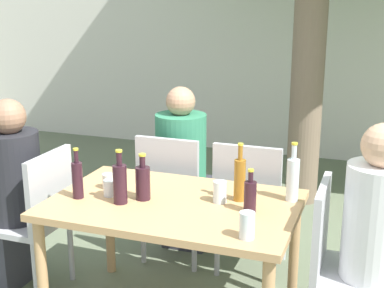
{
  "coord_description": "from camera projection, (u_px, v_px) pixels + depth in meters",
  "views": [
    {
      "loc": [
        1.03,
        -2.55,
        1.81
      ],
      "look_at": [
        0.0,
        0.3,
        0.98
      ],
      "focal_mm": 50.0,
      "sensor_mm": 36.0,
      "label": 1
    }
  ],
  "objects": [
    {
      "name": "cafe_building_wall",
      "position": [
        292.0,
        35.0,
        6.05
      ],
      "size": [
        10.0,
        0.08,
        2.8
      ],
      "color": "white",
      "rests_on": "ground_plane"
    },
    {
      "name": "dining_table_front",
      "position": [
        174.0,
        215.0,
        2.96
      ],
      "size": [
        1.35,
        0.88,
        0.73
      ],
      "color": "tan",
      "rests_on": "ground_plane"
    },
    {
      "name": "patio_chair_0",
      "position": [
        36.0,
        213.0,
        3.29
      ],
      "size": [
        0.44,
        0.44,
        0.93
      ],
      "rotation": [
        0.0,
        0.0,
        -1.57
      ],
      "color": "#B2B2B7",
      "rests_on": "ground_plane"
    },
    {
      "name": "patio_chair_1",
      "position": [
        342.0,
        261.0,
        2.69
      ],
      "size": [
        0.44,
        0.44,
        0.93
      ],
      "rotation": [
        0.0,
        0.0,
        1.57
      ],
      "color": "#B2B2B7",
      "rests_on": "ground_plane"
    },
    {
      "name": "patio_chair_2",
      "position": [
        173.0,
        190.0,
        3.69
      ],
      "size": [
        0.44,
        0.44,
        0.93
      ],
      "rotation": [
        0.0,
        0.0,
        3.14
      ],
      "color": "#B2B2B7",
      "rests_on": "ground_plane"
    },
    {
      "name": "patio_chair_3",
      "position": [
        250.0,
        200.0,
        3.51
      ],
      "size": [
        0.44,
        0.44,
        0.93
      ],
      "rotation": [
        0.0,
        0.0,
        3.14
      ],
      "color": "#B2B2B7",
      "rests_on": "ground_plane"
    },
    {
      "name": "person_seated_0",
      "position": [
        5.0,
        205.0,
        3.36
      ],
      "size": [
        0.57,
        0.34,
        1.24
      ],
      "rotation": [
        0.0,
        0.0,
        -1.57
      ],
      "color": "#383842",
      "rests_on": "ground_plane"
    },
    {
      "name": "person_seated_2",
      "position": [
        185.0,
        177.0,
        3.89
      ],
      "size": [
        0.36,
        0.58,
        1.23
      ],
      "rotation": [
        0.0,
        0.0,
        3.14
      ],
      "color": "#383842",
      "rests_on": "ground_plane"
    },
    {
      "name": "wine_bottle_0",
      "position": [
        143.0,
        182.0,
        2.94
      ],
      "size": [
        0.08,
        0.08,
        0.26
      ],
      "color": "#331923",
      "rests_on": "dining_table_front"
    },
    {
      "name": "wine_bottle_1",
      "position": [
        250.0,
        195.0,
        2.77
      ],
      "size": [
        0.07,
        0.07,
        0.23
      ],
      "color": "#331923",
      "rests_on": "dining_table_front"
    },
    {
      "name": "amber_bottle_2",
      "position": [
        240.0,
        178.0,
        2.92
      ],
      "size": [
        0.06,
        0.06,
        0.33
      ],
      "color": "#9E661E",
      "rests_on": "dining_table_front"
    },
    {
      "name": "water_bottle_3",
      "position": [
        293.0,
        178.0,
        2.92
      ],
      "size": [
        0.07,
        0.07,
        0.33
      ],
      "color": "silver",
      "rests_on": "dining_table_front"
    },
    {
      "name": "wine_bottle_4",
      "position": [
        120.0,
        183.0,
        2.88
      ],
      "size": [
        0.08,
        0.08,
        0.3
      ],
      "color": "#331923",
      "rests_on": "dining_table_front"
    },
    {
      "name": "wine_bottle_5",
      "position": [
        77.0,
        179.0,
        2.96
      ],
      "size": [
        0.06,
        0.06,
        0.29
      ],
      "color": "#331923",
      "rests_on": "dining_table_front"
    },
    {
      "name": "drinking_glass_0",
      "position": [
        247.0,
        225.0,
        2.47
      ],
      "size": [
        0.07,
        0.07,
        0.13
      ],
      "color": "silver",
      "rests_on": "dining_table_front"
    },
    {
      "name": "drinking_glass_1",
      "position": [
        110.0,
        188.0,
        3.01
      ],
      "size": [
        0.07,
        0.07,
        0.09
      ],
      "color": "white",
      "rests_on": "dining_table_front"
    },
    {
      "name": "drinking_glass_2",
      "position": [
        220.0,
        192.0,
        2.91
      ],
      "size": [
        0.07,
        0.07,
        0.12
      ],
      "color": "silver",
      "rests_on": "dining_table_front"
    },
    {
      "name": "drinking_glass_3",
      "position": [
        108.0,
        181.0,
        3.13
      ],
      "size": [
        0.07,
        0.07,
        0.09
      ],
      "color": "silver",
      "rests_on": "dining_table_front"
    }
  ]
}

